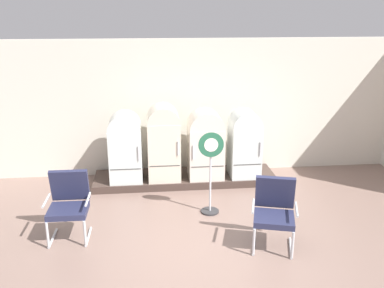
{
  "coord_description": "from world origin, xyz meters",
  "views": [
    {
      "loc": [
        -0.72,
        -5.1,
        3.42
      ],
      "look_at": [
        0.12,
        2.75,
        0.9
      ],
      "focal_mm": 39.54,
      "sensor_mm": 36.0,
      "label": 1
    }
  ],
  "objects_px": {
    "sign_stand": "(211,175)",
    "refrigerator_1": "(164,140)",
    "refrigerator_0": "(125,145)",
    "armchair_left": "(69,201)",
    "armchair_right": "(274,209)",
    "refrigerator_2": "(206,143)",
    "refrigerator_3": "(245,142)"
  },
  "relations": [
    {
      "from": "sign_stand",
      "to": "refrigerator_1",
      "type": "bearing_deg",
      "value": 118.83
    },
    {
      "from": "refrigerator_3",
      "to": "sign_stand",
      "type": "relative_size",
      "value": 0.93
    },
    {
      "from": "refrigerator_0",
      "to": "armchair_left",
      "type": "distance_m",
      "value": 2.06
    },
    {
      "from": "armchair_left",
      "to": "armchair_right",
      "type": "distance_m",
      "value": 3.15
    },
    {
      "from": "armchair_right",
      "to": "refrigerator_2",
      "type": "bearing_deg",
      "value": 105.66
    },
    {
      "from": "armchair_right",
      "to": "sign_stand",
      "type": "height_order",
      "value": "sign_stand"
    },
    {
      "from": "armchair_left",
      "to": "sign_stand",
      "type": "distance_m",
      "value": 2.37
    },
    {
      "from": "armchair_right",
      "to": "armchair_left",
      "type": "bearing_deg",
      "value": 169.1
    },
    {
      "from": "refrigerator_0",
      "to": "armchair_left",
      "type": "relative_size",
      "value": 1.31
    },
    {
      "from": "refrigerator_1",
      "to": "refrigerator_2",
      "type": "bearing_deg",
      "value": -1.42
    },
    {
      "from": "armchair_left",
      "to": "refrigerator_3",
      "type": "bearing_deg",
      "value": 30.4
    },
    {
      "from": "refrigerator_2",
      "to": "refrigerator_3",
      "type": "height_order",
      "value": "refrigerator_2"
    },
    {
      "from": "refrigerator_3",
      "to": "armchair_left",
      "type": "xyz_separation_m",
      "value": [
        -3.19,
        -1.87,
        -0.28
      ]
    },
    {
      "from": "armchair_left",
      "to": "armchair_right",
      "type": "relative_size",
      "value": 1.0
    },
    {
      "from": "armchair_left",
      "to": "armchair_right",
      "type": "bearing_deg",
      "value": -10.9
    },
    {
      "from": "refrigerator_3",
      "to": "refrigerator_1",
      "type": "bearing_deg",
      "value": 179.02
    },
    {
      "from": "refrigerator_3",
      "to": "sign_stand",
      "type": "height_order",
      "value": "refrigerator_3"
    },
    {
      "from": "refrigerator_0",
      "to": "refrigerator_2",
      "type": "bearing_deg",
      "value": 0.29
    },
    {
      "from": "refrigerator_0",
      "to": "armchair_right",
      "type": "xyz_separation_m",
      "value": [
        2.29,
        -2.47,
        -0.29
      ]
    },
    {
      "from": "refrigerator_1",
      "to": "armchair_left",
      "type": "height_order",
      "value": "refrigerator_1"
    },
    {
      "from": "refrigerator_1",
      "to": "armchair_left",
      "type": "bearing_deg",
      "value": -129.27
    },
    {
      "from": "refrigerator_1",
      "to": "refrigerator_3",
      "type": "distance_m",
      "value": 1.64
    },
    {
      "from": "armchair_left",
      "to": "refrigerator_1",
      "type": "bearing_deg",
      "value": 50.73
    },
    {
      "from": "refrigerator_3",
      "to": "armchair_left",
      "type": "relative_size",
      "value": 1.3
    },
    {
      "from": "refrigerator_0",
      "to": "refrigerator_2",
      "type": "relative_size",
      "value": 1.0
    },
    {
      "from": "refrigerator_0",
      "to": "refrigerator_2",
      "type": "xyz_separation_m",
      "value": [
        1.6,
        0.01,
        -0.0
      ]
    },
    {
      "from": "refrigerator_2",
      "to": "armchair_left",
      "type": "relative_size",
      "value": 1.32
    },
    {
      "from": "armchair_left",
      "to": "sign_stand",
      "type": "relative_size",
      "value": 0.71
    },
    {
      "from": "armchair_left",
      "to": "sign_stand",
      "type": "bearing_deg",
      "value": 13.45
    },
    {
      "from": "armchair_right",
      "to": "refrigerator_3",
      "type": "bearing_deg",
      "value": 87.59
    },
    {
      "from": "refrigerator_0",
      "to": "sign_stand",
      "type": "relative_size",
      "value": 0.94
    },
    {
      "from": "refrigerator_1",
      "to": "armchair_left",
      "type": "distance_m",
      "value": 2.48
    }
  ]
}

